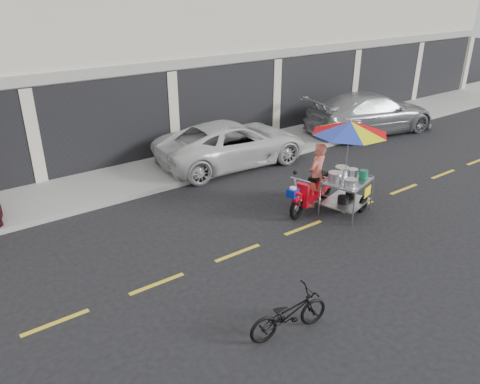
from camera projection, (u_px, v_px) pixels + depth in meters
ground at (303, 228)px, 11.54m from camera, size 90.00×90.00×0.00m
sidewalk at (190, 162)px, 15.57m from camera, size 45.00×3.00×0.15m
shophouse_block at (182, 17)px, 19.12m from camera, size 36.00×8.11×10.40m
centerline at (303, 228)px, 11.54m from camera, size 42.00×0.10×0.01m
white_pickup at (233, 143)px, 15.35m from camera, size 5.27×2.74×1.42m
silver_pickup at (370, 113)px, 18.53m from camera, size 5.79×3.06×1.60m
near_bicycle at (289, 313)px, 7.94m from camera, size 1.58×0.73×0.80m
food_vendor_rig at (337, 154)px, 11.85m from camera, size 2.88×2.39×2.50m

